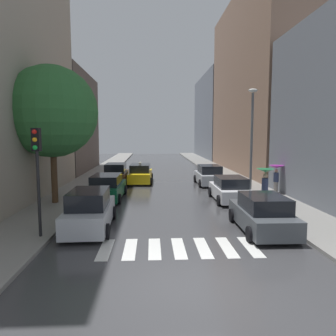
{
  "coord_description": "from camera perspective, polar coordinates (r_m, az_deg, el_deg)",
  "views": [
    {
      "loc": [
        -0.99,
        -8.4,
        4.21
      ],
      "look_at": [
        0.47,
        19.62,
        1.2
      ],
      "focal_mm": 33.78,
      "sensor_mm": 36.0,
      "label": 1
    }
  ],
  "objects": [
    {
      "name": "crosswalk_stripes",
      "position": [
        12.09,
        1.97,
        -14.23
      ],
      "size": [
        5.85,
        2.2,
        0.01
      ],
      "color": "silver",
      "rests_on": "ground"
    },
    {
      "name": "taxi_midroad",
      "position": [
        27.5,
        -5.01,
        -1.09
      ],
      "size": [
        2.2,
        4.59,
        1.81
      ],
      "rotation": [
        0.0,
        0.0,
        1.54
      ],
      "color": "yellow",
      "rests_on": "ground"
    },
    {
      "name": "building_left_mid",
      "position": [
        37.42,
        -18.67,
        7.71
      ],
      "size": [
        6.0,
        13.16,
        10.9
      ],
      "primitive_type": "cube",
      "color": "#564C47",
      "rests_on": "ground"
    },
    {
      "name": "pedestrian_near_tree",
      "position": [
        22.9,
        18.94,
        -0.81
      ],
      "size": [
        1.04,
        1.04,
        1.93
      ],
      "rotation": [
        0.0,
        0.0,
        5.95
      ],
      "color": "gray",
      "rests_on": "sidewalk_right"
    },
    {
      "name": "pedestrian_by_kerb",
      "position": [
        18.7,
        17.12,
        -1.97
      ],
      "size": [
        0.98,
        0.98,
        2.12
      ],
      "rotation": [
        0.0,
        0.0,
        0.71
      ],
      "color": "brown",
      "rests_on": "sidewalk_right"
    },
    {
      "name": "building_right_far",
      "position": [
        57.66,
        9.14,
        9.0
      ],
      "size": [
        6.0,
        19.55,
        14.34
      ],
      "primitive_type": "cube",
      "color": "slate",
      "rests_on": "ground"
    },
    {
      "name": "parked_car_right_second",
      "position": [
        20.35,
        11.12,
        -3.82
      ],
      "size": [
        2.14,
        4.2,
        1.55
      ],
      "rotation": [
        0.0,
        0.0,
        1.57
      ],
      "color": "silver",
      "rests_on": "ground"
    },
    {
      "name": "traffic_light_left_corner",
      "position": [
        13.3,
        -22.57,
        1.67
      ],
      "size": [
        0.3,
        0.42,
        4.3
      ],
      "color": "black",
      "rests_on": "sidewalk_left"
    },
    {
      "name": "parked_car_left_third",
      "position": [
        26.73,
        -9.37,
        -1.22
      ],
      "size": [
        2.05,
        4.09,
        1.79
      ],
      "rotation": [
        0.0,
        0.0,
        1.56
      ],
      "color": "brown",
      "rests_on": "ground"
    },
    {
      "name": "building_right_mid",
      "position": [
        37.5,
        16.2,
        14.13
      ],
      "size": [
        6.0,
        21.7,
        19.17
      ],
      "primitive_type": "cube",
      "color": "#8C6B56",
      "rests_on": "ground"
    },
    {
      "name": "sidewalk_right",
      "position": [
        33.51,
        9.96,
        -1.05
      ],
      "size": [
        3.0,
        72.0,
        0.15
      ],
      "primitive_type": "cube",
      "color": "gray",
      "rests_on": "ground"
    },
    {
      "name": "parked_car_left_second",
      "position": [
        20.85,
        -10.94,
        -3.5
      ],
      "size": [
        2.26,
        4.79,
        1.62
      ],
      "rotation": [
        0.0,
        0.0,
        1.54
      ],
      "color": "#0C4C2D",
      "rests_on": "ground"
    },
    {
      "name": "parked_car_left_nearest",
      "position": [
        14.55,
        -13.93,
        -7.51
      ],
      "size": [
        2.08,
        4.64,
        1.78
      ],
      "rotation": [
        0.0,
        0.0,
        1.6
      ],
      "color": "#B2B7BF",
      "rests_on": "ground"
    },
    {
      "name": "street_tree_left",
      "position": [
        19.78,
        -20.23,
        9.48
      ],
      "size": [
        5.31,
        5.31,
        8.01
      ],
      "color": "#513823",
      "rests_on": "sidewalk_left"
    },
    {
      "name": "parked_car_right_nearest",
      "position": [
        14.43,
        16.67,
        -7.98
      ],
      "size": [
        2.16,
        4.44,
        1.61
      ],
      "rotation": [
        0.0,
        0.0,
        1.56
      ],
      "color": "#474C51",
      "rests_on": "ground"
    },
    {
      "name": "parked_car_right_third",
      "position": [
        26.56,
        7.44,
        -1.36
      ],
      "size": [
        2.16,
        4.19,
        1.65
      ],
      "rotation": [
        0.0,
        0.0,
        1.58
      ],
      "color": "#B2B7BF",
      "rests_on": "ground"
    },
    {
      "name": "lamp_post_right",
      "position": [
        21.43,
        14.87,
        5.82
      ],
      "size": [
        0.6,
        0.28,
        6.98
      ],
      "color": "#595B60",
      "rests_on": "sidewalk_right"
    },
    {
      "name": "sidewalk_left",
      "position": [
        33.13,
        -12.53,
        -1.19
      ],
      "size": [
        3.0,
        72.0,
        0.15
      ],
      "primitive_type": "cube",
      "color": "gray",
      "rests_on": "ground"
    },
    {
      "name": "ground_plane",
      "position": [
        32.69,
        -1.22,
        -1.3
      ],
      "size": [
        28.0,
        72.0,
        0.04
      ],
      "primitive_type": "cube",
      "color": "#3A3A3D"
    }
  ]
}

